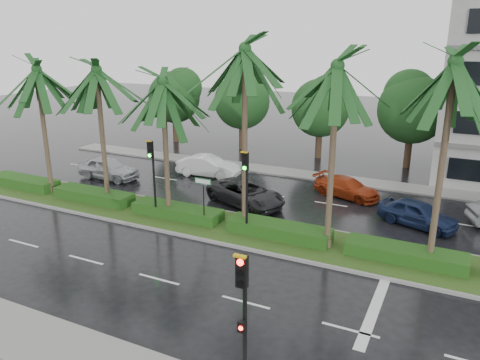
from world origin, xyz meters
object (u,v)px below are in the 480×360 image
at_px(signal_median_left, 152,168).
at_px(car_blue, 418,213).
at_px(car_silver, 109,168).
at_px(car_darkgrey, 246,193).
at_px(car_white, 208,166).
at_px(car_red, 347,187).
at_px(signal_near, 243,319).
at_px(street_sign, 203,190).

relative_size(signal_median_left, car_blue, 1.06).
xyz_separation_m(car_silver, car_darkgrey, (10.93, -0.53, -0.05)).
xyz_separation_m(car_white, car_red, (10.00, -0.07, -0.12)).
height_order(signal_near, car_darkgrey, signal_near).
relative_size(car_silver, car_red, 1.06).
distance_m(street_sign, car_darkgrey, 4.46).
xyz_separation_m(signal_median_left, car_blue, (13.00, 5.44, -2.30)).
distance_m(signal_near, car_silver, 22.87).
bearing_deg(signal_median_left, signal_near, -44.09).
relative_size(signal_near, car_darkgrey, 0.84).
bearing_deg(signal_median_left, car_blue, 22.70).
relative_size(signal_near, signal_median_left, 1.00).
bearing_deg(car_red, street_sign, 163.91).
xyz_separation_m(signal_median_left, car_red, (8.50, 8.43, -2.38)).
distance_m(signal_median_left, car_red, 12.21).
bearing_deg(signal_near, street_sign, 125.34).
relative_size(signal_median_left, car_red, 1.02).
xyz_separation_m(car_silver, car_red, (16.00, 3.51, -0.15)).
distance_m(signal_near, car_blue, 15.53).
relative_size(signal_near, car_blue, 1.06).
height_order(car_white, car_blue, car_white).
xyz_separation_m(signal_near, car_darkgrey, (-6.57, 14.08, -1.78)).
height_order(car_darkgrey, car_red, car_darkgrey).
relative_size(car_darkgrey, car_red, 1.22).
distance_m(car_silver, car_darkgrey, 10.94).
height_order(car_red, car_blue, car_blue).
bearing_deg(car_darkgrey, car_white, 72.77).
bearing_deg(car_red, car_darkgrey, 146.14).
bearing_deg(car_darkgrey, car_silver, 109.81).
height_order(signal_near, car_silver, signal_near).
height_order(street_sign, car_blue, street_sign).
bearing_deg(signal_near, signal_median_left, 135.91).
bearing_deg(car_red, car_blue, -106.07).
height_order(signal_median_left, car_darkgrey, signal_median_left).
bearing_deg(signal_near, car_silver, 140.13).
distance_m(street_sign, car_white, 9.56).
distance_m(car_silver, car_white, 6.99).
relative_size(car_silver, car_white, 1.00).
bearing_deg(car_silver, street_sign, -113.74).
bearing_deg(car_white, car_darkgrey, -134.46).
bearing_deg(signal_near, car_blue, 78.78).
bearing_deg(street_sign, signal_near, -54.66).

